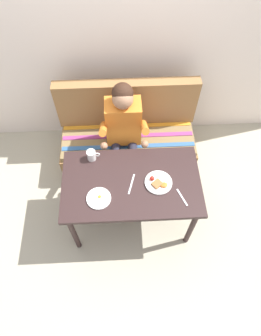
% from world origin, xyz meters
% --- Properties ---
extents(ground_plane, '(8.00, 8.00, 0.00)m').
position_xyz_m(ground_plane, '(0.00, 0.00, 0.00)').
color(ground_plane, '#ABA48C').
extents(back_wall, '(4.40, 0.10, 2.60)m').
position_xyz_m(back_wall, '(0.00, 1.27, 1.30)').
color(back_wall, silver).
rests_on(back_wall, ground).
extents(table, '(1.20, 0.70, 0.73)m').
position_xyz_m(table, '(0.00, 0.00, 0.65)').
color(table, '#2E1E1D').
rests_on(table, ground).
extents(couch, '(1.44, 0.56, 1.00)m').
position_xyz_m(couch, '(0.00, 0.76, 0.33)').
color(couch, olive).
rests_on(couch, ground).
extents(person, '(0.45, 0.61, 1.21)m').
position_xyz_m(person, '(-0.04, 0.59, 0.74)').
color(person, orange).
rests_on(person, ground).
extents(plate_breakfast, '(0.24, 0.24, 0.05)m').
position_xyz_m(plate_breakfast, '(0.23, -0.02, 0.74)').
color(plate_breakfast, white).
rests_on(plate_breakfast, table).
extents(plate_eggs, '(0.20, 0.20, 0.04)m').
position_xyz_m(plate_eggs, '(-0.28, -0.15, 0.74)').
color(plate_eggs, white).
rests_on(plate_eggs, table).
extents(coffee_mug, '(0.12, 0.08, 0.10)m').
position_xyz_m(coffee_mug, '(-0.34, 0.26, 0.78)').
color(coffee_mug, white).
rests_on(coffee_mug, table).
extents(fork, '(0.08, 0.16, 0.00)m').
position_xyz_m(fork, '(0.41, -0.17, 0.73)').
color(fork, silver).
rests_on(fork, table).
extents(knife, '(0.07, 0.20, 0.00)m').
position_xyz_m(knife, '(-0.00, -0.02, 0.73)').
color(knife, silver).
rests_on(knife, table).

